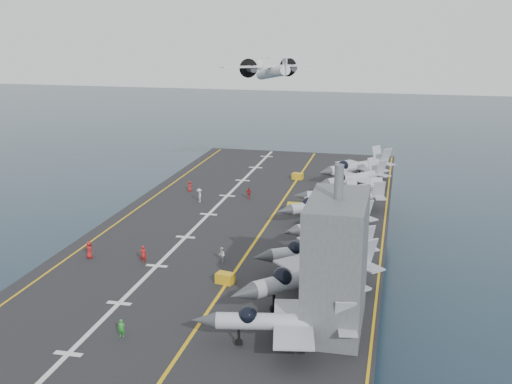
% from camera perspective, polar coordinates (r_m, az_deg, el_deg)
% --- Properties ---
extents(ground, '(500.00, 500.00, 0.00)m').
position_cam_1_polar(ground, '(93.33, -0.55, -8.36)').
color(ground, '#142135').
rests_on(ground, ground).
extents(hull, '(36.00, 90.00, 10.00)m').
position_cam_1_polar(hull, '(91.44, -0.56, -5.49)').
color(hull, '#56595E').
rests_on(hull, ground).
extents(flight_deck, '(38.00, 92.00, 0.40)m').
position_cam_1_polar(flight_deck, '(89.73, -0.57, -2.38)').
color(flight_deck, black).
rests_on(flight_deck, hull).
extents(foul_line, '(0.35, 90.00, 0.02)m').
position_cam_1_polar(foul_line, '(89.04, 1.31, -2.38)').
color(foul_line, gold).
rests_on(foul_line, flight_deck).
extents(landing_centerline, '(0.50, 90.00, 0.02)m').
position_cam_1_polar(landing_centerline, '(91.18, -4.24, -1.99)').
color(landing_centerline, silver).
rests_on(landing_centerline, flight_deck).
extents(deck_edge_port, '(0.25, 90.00, 0.02)m').
position_cam_1_polar(deck_edge_port, '(94.88, -10.61, -1.52)').
color(deck_edge_port, gold).
rests_on(deck_edge_port, flight_deck).
extents(deck_edge_stbd, '(0.25, 90.00, 0.02)m').
position_cam_1_polar(deck_edge_stbd, '(87.44, 11.33, -3.02)').
color(deck_edge_stbd, gold).
rests_on(deck_edge_stbd, flight_deck).
extents(island_superstructure, '(5.00, 10.00, 15.00)m').
position_cam_1_polar(island_superstructure, '(56.84, 7.17, -4.95)').
color(island_superstructure, '#56595E').
rests_on(island_superstructure, flight_deck).
extents(fighter_jet_0, '(15.24, 11.54, 4.80)m').
position_cam_1_polar(fighter_jet_0, '(55.06, 2.52, -11.32)').
color(fighter_jet_0, '#99A2A9').
rests_on(fighter_jet_0, flight_deck).
extents(fighter_jet_1, '(19.24, 19.31, 5.68)m').
position_cam_1_polar(fighter_jet_1, '(63.35, 5.04, -7.24)').
color(fighter_jet_1, gray).
rests_on(fighter_jet_1, flight_deck).
extents(fighter_jet_2, '(16.87, 15.41, 4.88)m').
position_cam_1_polar(fighter_jet_2, '(71.26, 5.76, -4.99)').
color(fighter_jet_2, '#9198A1').
rests_on(fighter_jet_2, flight_deck).
extents(fighter_jet_3, '(15.55, 15.62, 4.59)m').
position_cam_1_polar(fighter_jet_3, '(80.93, 6.81, -2.62)').
color(fighter_jet_3, '#9CA2AB').
rests_on(fighter_jet_3, flight_deck).
extents(fighter_jet_4, '(16.46, 15.94, 4.79)m').
position_cam_1_polar(fighter_jet_4, '(88.42, 6.31, -0.99)').
color(fighter_jet_4, '#99A3AB').
rests_on(fighter_jet_4, flight_deck).
extents(fighter_jet_5, '(14.65, 11.33, 4.54)m').
position_cam_1_polar(fighter_jet_5, '(93.35, 7.89, -0.24)').
color(fighter_jet_5, gray).
rests_on(fighter_jet_5, flight_deck).
extents(fighter_jet_6, '(16.01, 16.35, 4.77)m').
position_cam_1_polar(fighter_jet_6, '(103.24, 8.74, 1.30)').
color(fighter_jet_6, '#8F969C').
rests_on(fighter_jet_6, flight_deck).
extents(fighter_jet_7, '(17.57, 17.75, 5.21)m').
position_cam_1_polar(fighter_jet_7, '(110.59, 9.05, 2.34)').
color(fighter_jet_7, '#939DA4').
rests_on(fighter_jet_7, flight_deck).
extents(tow_cart_a, '(2.07, 1.58, 1.11)m').
position_cam_1_polar(tow_cart_a, '(68.00, -2.76, -7.66)').
color(tow_cart_a, gold).
rests_on(tow_cart_a, flight_deck).
extents(tow_cart_b, '(2.27, 1.57, 1.30)m').
position_cam_1_polar(tow_cart_b, '(92.09, 3.46, -1.39)').
color(tow_cart_b, gold).
rests_on(tow_cart_b, flight_deck).
extents(tow_cart_c, '(1.98, 1.49, 1.07)m').
position_cam_1_polar(tow_cart_c, '(110.71, 3.72, 1.41)').
color(tow_cart_c, gold).
rests_on(tow_cart_c, flight_deck).
extents(crew_0, '(1.44, 1.29, 2.01)m').
position_cam_1_polar(crew_0, '(77.00, -14.61, -4.99)').
color(crew_0, '#B21919').
rests_on(crew_0, flight_deck).
extents(crew_1, '(1.44, 1.20, 2.05)m').
position_cam_1_polar(crew_1, '(74.28, -9.99, -5.46)').
color(crew_1, '#B21919').
rests_on(crew_1, flight_deck).
extents(crew_3, '(1.26, 1.46, 2.05)m').
position_cam_1_polar(crew_3, '(97.17, -5.07, -0.30)').
color(crew_3, silver).
rests_on(crew_3, flight_deck).
extents(crew_4, '(1.16, 0.85, 1.80)m').
position_cam_1_polar(crew_4, '(98.45, -0.66, -0.10)').
color(crew_4, '#A41C1B').
rests_on(crew_4, flight_deck).
extents(crew_5, '(0.89, 1.12, 1.63)m').
position_cam_1_polar(crew_5, '(103.38, -5.91, 0.52)').
color(crew_5, '#B21919').
rests_on(crew_5, flight_deck).
extents(crew_6, '(1.08, 0.83, 1.63)m').
position_cam_1_polar(crew_6, '(58.39, -11.87, -11.77)').
color(crew_6, green).
rests_on(crew_6, flight_deck).
extents(crew_7, '(0.94, 1.18, 1.73)m').
position_cam_1_polar(crew_7, '(73.58, -3.07, -5.57)').
color(crew_7, silver).
rests_on(crew_7, flight_deck).
extents(transport_plane, '(27.88, 25.72, 5.45)m').
position_cam_1_polar(transport_plane, '(142.50, 1.48, 10.58)').
color(transport_plane, white).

